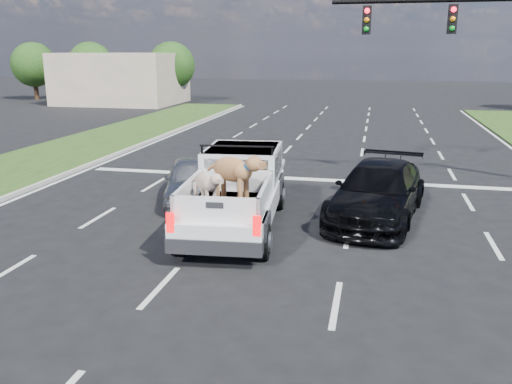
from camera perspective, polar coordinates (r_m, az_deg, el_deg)
ground at (r=10.65m, az=-1.18°, el=-10.84°), size 160.00×160.00×0.00m
road_markings at (r=16.70m, az=4.12°, el=-1.29°), size 17.75×60.00×0.01m
curb_left at (r=19.60m, az=-23.31°, el=0.12°), size 0.15×60.00×0.14m
building_left at (r=50.58m, az=-13.98°, el=11.53°), size 10.00×8.00×4.40m
tree_far_a at (r=57.31m, az=-22.36°, el=12.29°), size 4.20×4.20×5.40m
tree_far_b at (r=54.16m, az=-16.99°, el=12.66°), size 4.20×4.20×5.40m
tree_far_c at (r=50.76m, az=-8.88°, el=13.02°), size 4.20×4.20×5.40m
pickup_truck at (r=14.39m, az=-2.06°, el=0.38°), size 2.64×6.02×2.19m
silver_sedan at (r=17.02m, az=-6.80°, el=1.28°), size 2.70×4.27×1.35m
black_coupe at (r=15.45m, az=12.70°, el=0.02°), size 3.08×5.65×1.55m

